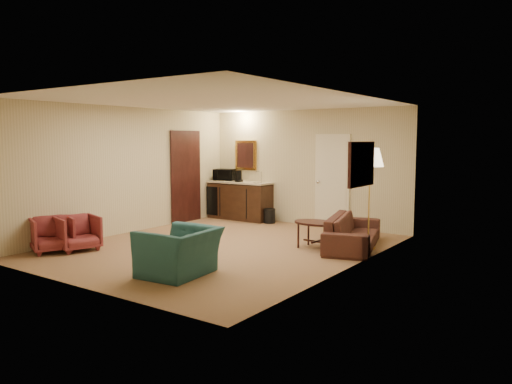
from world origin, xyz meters
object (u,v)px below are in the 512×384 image
at_px(waste_bin, 269,216).
at_px(floor_lamp, 369,198).
at_px(microwave, 225,174).
at_px(sofa, 353,226).
at_px(coffee_table, 316,235).
at_px(coffee_maker, 239,176).
at_px(rose_chair_near, 78,231).
at_px(teal_armchair, 179,244).
at_px(wetbar_cabinet, 240,200).
at_px(rose_chair_far, 52,233).

bearing_deg(waste_bin, floor_lamp, -23.05).
bearing_deg(microwave, floor_lamp, -33.35).
relative_size(sofa, coffee_table, 2.36).
relative_size(microwave, coffee_maker, 1.83).
bearing_deg(coffee_maker, waste_bin, -12.17).
bearing_deg(rose_chair_near, waste_bin, 1.69).
height_order(coffee_table, waste_bin, coffee_table).
bearing_deg(teal_armchair, coffee_table, 158.10).
bearing_deg(teal_armchair, microwave, -154.23).
distance_m(wetbar_cabinet, rose_chair_near, 4.39).
bearing_deg(rose_chair_near, sofa, -35.67).
bearing_deg(wetbar_cabinet, coffee_maker, -66.61).
relative_size(rose_chair_near, microwave, 1.33).
relative_size(waste_bin, coffee_maker, 1.21).
bearing_deg(microwave, rose_chair_near, -102.76).
bearing_deg(rose_chair_far, floor_lamp, -29.51).
bearing_deg(rose_chair_near, teal_armchair, -76.71).
height_order(sofa, floor_lamp, floor_lamp).
xyz_separation_m(rose_chair_far, coffee_maker, (0.54, 4.62, 0.72)).
distance_m(rose_chair_far, floor_lamp, 5.55).
height_order(rose_chair_far, floor_lamp, floor_lamp).
bearing_deg(rose_chair_far, waste_bin, 5.59).
xyz_separation_m(sofa, coffee_maker, (-3.56, 1.33, 0.67)).
relative_size(teal_armchair, rose_chair_far, 1.54).
bearing_deg(floor_lamp, sofa, -158.20).
height_order(wetbar_cabinet, sofa, wetbar_cabinet).
height_order(rose_chair_far, microwave, microwave).
height_order(rose_chair_near, microwave, microwave).
bearing_deg(coffee_table, rose_chair_far, -141.43).
distance_m(sofa, floor_lamp, 0.58).
height_order(wetbar_cabinet, floor_lamp, floor_lamp).
relative_size(rose_chair_far, coffee_table, 0.80).
height_order(sofa, microwave, microwave).
bearing_deg(wetbar_cabinet, rose_chair_near, -93.27).
xyz_separation_m(teal_armchair, waste_bin, (-1.42, 4.47, -0.28)).
relative_size(waste_bin, microwave, 0.66).
xyz_separation_m(sofa, rose_chair_near, (-3.85, -2.96, -0.05)).
distance_m(coffee_table, coffee_maker, 3.62).
relative_size(wetbar_cabinet, floor_lamp, 0.91).
relative_size(rose_chair_near, coffee_table, 0.80).
relative_size(wetbar_cabinet, coffee_table, 1.95).
xyz_separation_m(rose_chair_far, microwave, (0.00, 4.76, 0.76)).
bearing_deg(sofa, rose_chair_near, 111.56).
distance_m(teal_armchair, coffee_maker, 5.03).
xyz_separation_m(wetbar_cabinet, rose_chair_near, (-0.25, -4.38, -0.12)).
bearing_deg(microwave, teal_armchair, -74.26).
bearing_deg(sofa, waste_bin, 47.36).
distance_m(rose_chair_near, coffee_table, 4.19).
height_order(rose_chair_near, rose_chair_far, rose_chair_near).
bearing_deg(coffee_maker, wetbar_cabinet, 99.64).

